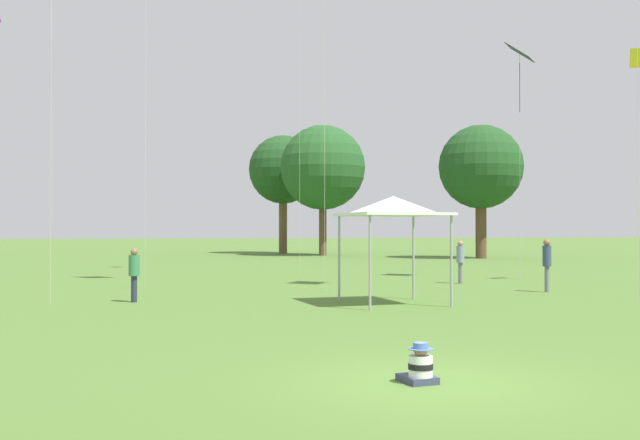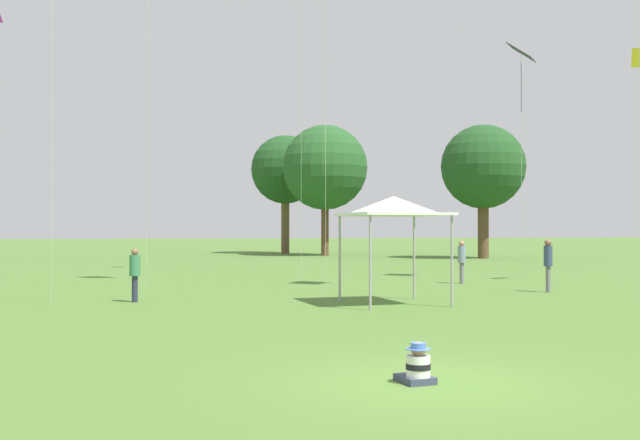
{
  "view_description": "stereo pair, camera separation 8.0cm",
  "coord_description": "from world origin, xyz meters",
  "px_view_note": "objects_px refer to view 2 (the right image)",
  "views": [
    {
      "loc": [
        -3.57,
        -10.16,
        2.2
      ],
      "look_at": [
        -0.05,
        8.08,
        2.4
      ],
      "focal_mm": 42.0,
      "sensor_mm": 36.0,
      "label": 1
    },
    {
      "loc": [
        -3.49,
        -10.18,
        2.2
      ],
      "look_at": [
        -0.05,
        8.08,
        2.4
      ],
      "focal_mm": 42.0,
      "sensor_mm": 36.0,
      "label": 2
    }
  ],
  "objects_px": {
    "kite_6": "(521,57)",
    "distant_tree_0": "(483,167)",
    "person_standing_0": "(462,258)",
    "distant_tree_1": "(285,170)",
    "distant_tree_2": "(325,168)",
    "canopy_tent": "(394,207)",
    "person_standing_1": "(548,260)",
    "seated_toddler": "(417,366)",
    "person_standing_2": "(135,270)"
  },
  "relations": [
    {
      "from": "seated_toddler",
      "to": "distant_tree_1",
      "type": "distance_m",
      "value": 54.69
    },
    {
      "from": "canopy_tent",
      "to": "kite_6",
      "type": "xyz_separation_m",
      "value": [
        8.16,
        8.7,
        6.63
      ]
    },
    {
      "from": "seated_toddler",
      "to": "person_standing_2",
      "type": "xyz_separation_m",
      "value": [
        -4.61,
        12.68,
        0.72
      ]
    },
    {
      "from": "person_standing_1",
      "to": "distant_tree_1",
      "type": "xyz_separation_m",
      "value": [
        -3.41,
        40.38,
        6.09
      ]
    },
    {
      "from": "seated_toddler",
      "to": "kite_6",
      "type": "bearing_deg",
      "value": 48.82
    },
    {
      "from": "person_standing_2",
      "to": "distant_tree_2",
      "type": "bearing_deg",
      "value": -48.97
    },
    {
      "from": "distant_tree_0",
      "to": "distant_tree_1",
      "type": "bearing_deg",
      "value": 133.85
    },
    {
      "from": "canopy_tent",
      "to": "distant_tree_1",
      "type": "xyz_separation_m",
      "value": [
        2.93,
        43.31,
        4.4
      ]
    },
    {
      "from": "person_standing_0",
      "to": "canopy_tent",
      "type": "distance_m",
      "value": 8.94
    },
    {
      "from": "person_standing_2",
      "to": "person_standing_1",
      "type": "bearing_deg",
      "value": -115.65
    },
    {
      "from": "person_standing_1",
      "to": "distant_tree_2",
      "type": "relative_size",
      "value": 0.17
    },
    {
      "from": "kite_6",
      "to": "distant_tree_1",
      "type": "bearing_deg",
      "value": 91.22
    },
    {
      "from": "canopy_tent",
      "to": "distant_tree_2",
      "type": "xyz_separation_m",
      "value": [
        5.34,
        37.72,
        4.2
      ]
    },
    {
      "from": "distant_tree_0",
      "to": "distant_tree_1",
      "type": "relative_size",
      "value": 0.95
    },
    {
      "from": "person_standing_0",
      "to": "distant_tree_1",
      "type": "relative_size",
      "value": 0.17
    },
    {
      "from": "seated_toddler",
      "to": "distant_tree_2",
      "type": "relative_size",
      "value": 0.06
    },
    {
      "from": "seated_toddler",
      "to": "person_standing_1",
      "type": "bearing_deg",
      "value": 44.41
    },
    {
      "from": "distant_tree_2",
      "to": "person_standing_0",
      "type": "bearing_deg",
      "value": -90.81
    },
    {
      "from": "canopy_tent",
      "to": "person_standing_0",
      "type": "bearing_deg",
      "value": 55.88
    },
    {
      "from": "person_standing_1",
      "to": "person_standing_2",
      "type": "xyz_separation_m",
      "value": [
        -13.72,
        -0.88,
        -0.16
      ]
    },
    {
      "from": "kite_6",
      "to": "distant_tree_1",
      "type": "height_order",
      "value": "distant_tree_1"
    },
    {
      "from": "distant_tree_1",
      "to": "person_standing_2",
      "type": "bearing_deg",
      "value": -104.03
    },
    {
      "from": "person_standing_0",
      "to": "person_standing_2",
      "type": "distance_m",
      "value": 13.35
    },
    {
      "from": "person_standing_0",
      "to": "kite_6",
      "type": "xyz_separation_m",
      "value": [
        3.25,
        1.45,
        8.42
      ]
    },
    {
      "from": "seated_toddler",
      "to": "distant_tree_0",
      "type": "height_order",
      "value": "distant_tree_0"
    },
    {
      "from": "person_standing_1",
      "to": "distant_tree_2",
      "type": "height_order",
      "value": "distant_tree_2"
    },
    {
      "from": "person_standing_2",
      "to": "distant_tree_1",
      "type": "xyz_separation_m",
      "value": [
        10.31,
        41.26,
        6.26
      ]
    },
    {
      "from": "person_standing_0",
      "to": "kite_6",
      "type": "relative_size",
      "value": 0.17
    },
    {
      "from": "person_standing_2",
      "to": "canopy_tent",
      "type": "bearing_deg",
      "value": -134.83
    },
    {
      "from": "person_standing_0",
      "to": "distant_tree_1",
      "type": "xyz_separation_m",
      "value": [
        -1.98,
        36.05,
        6.19
      ]
    },
    {
      "from": "person_standing_2",
      "to": "distant_tree_1",
      "type": "relative_size",
      "value": 0.16
    },
    {
      "from": "person_standing_1",
      "to": "distant_tree_0",
      "type": "height_order",
      "value": "distant_tree_0"
    },
    {
      "from": "person_standing_2",
      "to": "seated_toddler",
      "type": "bearing_deg",
      "value": 170.65
    },
    {
      "from": "person_standing_0",
      "to": "distant_tree_2",
      "type": "xyz_separation_m",
      "value": [
        0.43,
        30.47,
        5.99
      ]
    },
    {
      "from": "person_standing_1",
      "to": "distant_tree_0",
      "type": "xyz_separation_m",
      "value": [
        9.21,
        27.24,
        5.48
      ]
    },
    {
      "from": "person_standing_0",
      "to": "canopy_tent",
      "type": "relative_size",
      "value": 0.54
    },
    {
      "from": "person_standing_1",
      "to": "kite_6",
      "type": "relative_size",
      "value": 0.18
    },
    {
      "from": "person_standing_1",
      "to": "canopy_tent",
      "type": "xyz_separation_m",
      "value": [
        -6.34,
        -2.93,
        1.7
      ]
    },
    {
      "from": "person_standing_1",
      "to": "kite_6",
      "type": "xyz_separation_m",
      "value": [
        1.82,
        5.77,
        8.33
      ]
    },
    {
      "from": "person_standing_0",
      "to": "distant_tree_2",
      "type": "relative_size",
      "value": 0.16
    },
    {
      "from": "seated_toddler",
      "to": "person_standing_1",
      "type": "distance_m",
      "value": 16.36
    },
    {
      "from": "person_standing_0",
      "to": "person_standing_1",
      "type": "bearing_deg",
      "value": 166.64
    },
    {
      "from": "person_standing_0",
      "to": "canopy_tent",
      "type": "height_order",
      "value": "canopy_tent"
    },
    {
      "from": "seated_toddler",
      "to": "distant_tree_0",
      "type": "distance_m",
      "value": 45.18
    },
    {
      "from": "seated_toddler",
      "to": "distant_tree_2",
      "type": "xyz_separation_m",
      "value": [
        8.11,
        48.35,
        6.78
      ]
    },
    {
      "from": "canopy_tent",
      "to": "distant_tree_1",
      "type": "height_order",
      "value": "distant_tree_1"
    },
    {
      "from": "person_standing_2",
      "to": "distant_tree_2",
      "type": "distance_m",
      "value": 38.36
    },
    {
      "from": "kite_6",
      "to": "distant_tree_0",
      "type": "distance_m",
      "value": 22.89
    },
    {
      "from": "person_standing_0",
      "to": "seated_toddler",
      "type": "bearing_deg",
      "value": 125.08
    },
    {
      "from": "seated_toddler",
      "to": "person_standing_1",
      "type": "xyz_separation_m",
      "value": [
        9.11,
        13.56,
        0.88
      ]
    }
  ]
}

